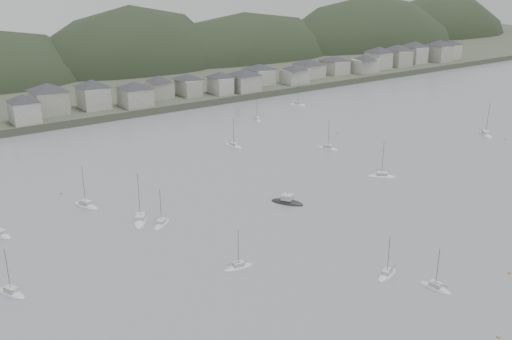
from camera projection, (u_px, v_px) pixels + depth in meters
ground at (492, 313)px, 107.39m from camera, size 900.00×900.00×0.00m
far_shore_land at (34, 72)px, 334.84m from camera, size 900.00×250.00×3.00m
forested_ridge at (59, 101)px, 321.93m from camera, size 851.55×103.94×102.57m
waterfront_town at (211, 80)px, 273.53m from camera, size 451.48×28.46×12.92m
moored_fleet at (254, 211)px, 151.01m from camera, size 235.68×169.97×13.53m
motor_launch_far at (287, 202)px, 156.44m from camera, size 7.44×9.46×4.14m
mooring_buoys at (283, 211)px, 151.40m from camera, size 181.13×122.82×0.70m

